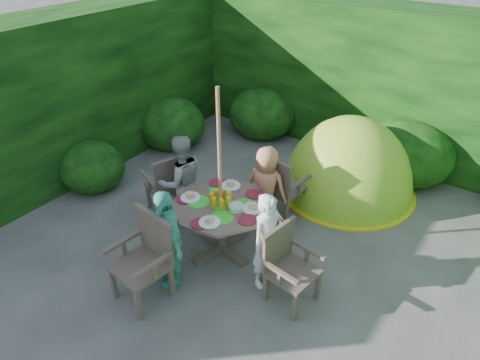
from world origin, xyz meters
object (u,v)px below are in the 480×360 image
Objects in this scene: garden_chair_left at (169,184)px; child_back at (266,187)px; patio_table at (221,211)px; parasol_pole at (220,177)px; garden_chair_front at (146,257)px; garden_chair_right at (288,265)px; garden_chair_back at (281,186)px; child_right at (268,242)px; child_front at (167,238)px; child_left at (182,181)px; dome_tent at (345,190)px.

child_back is (1.23, 0.59, 0.10)m from garden_chair_left.
parasol_pole reaches higher than patio_table.
parasol_pole is at bearing 100.68° from garden_chair_left.
parasol_pole reaches higher than garden_chair_front.
child_back is at bearing 50.72° from garden_chair_right.
patio_table is at bearing 86.59° from garden_chair_right.
garden_chair_back is 0.93× the size of garden_chair_front.
garden_chair_right is 0.73× the size of child_right.
garden_chair_front is (-1.30, -0.86, 0.05)m from garden_chair_right.
child_back reaches higher than garden_chair_left.
garden_chair_left reaches higher than patio_table.
patio_table is 1.11m from garden_chair_left.
garden_chair_back reaches higher than patio_table.
child_front is (-1.23, -0.57, 0.16)m from garden_chair_right.
patio_table is 0.80m from child_back.
parasol_pole is at bearing 94.25° from child_right.
patio_table is 1.09× the size of child_left.
parasol_pole is at bearing 106.17° from child_left.
dome_tent is at bearing 80.26° from garden_chair_front.
garden_chair_back is 0.37× the size of dome_tent.
parasol_pole is at bearing -178.19° from patio_table.
child_back reaches higher than garden_chair_front.
child_left is (-1.87, 0.37, 0.19)m from garden_chair_right.
child_left is (-0.57, 1.22, 0.14)m from garden_chair_front.
parasol_pole reaches higher than child_front.
child_front reaches higher than child_right.
garden_chair_right is at bearing 129.90° from garden_chair_back.
child_right is at bearing 106.17° from child_left.
dome_tent is (0.52, 1.14, -0.49)m from garden_chair_back.
patio_table is 1.47× the size of garden_chair_front.
dome_tent reaches higher than garden_chair_front.
child_front is (-0.94, -0.63, 0.02)m from child_right.
parasol_pole is at bearing 86.64° from garden_chair_right.
child_left is 0.54× the size of dome_tent.
garden_chair_left is at bearing 130.78° from garden_chair_front.
child_left is at bearing 148.67° from child_front.
patio_table is 1.19× the size of child_right.
parasol_pole reaches higher than child_right.
patio_table is at bearing 1.81° from parasol_pole.
garden_chair_right is 1.37m from child_front.
child_left is (-1.57, 0.31, 0.05)m from child_right.
child_back is at bearing 151.17° from child_left.
parasol_pole is 0.93m from child_front.
patio_table is 1.64× the size of garden_chair_right.
child_front reaches higher than patio_table.
garden_chair_left is at bearing 18.67° from child_back.
child_back is (0.15, 0.79, -0.51)m from parasol_pole.
garden_chair_right is 0.70× the size of child_front.
garden_chair_back is at bearing 41.63° from garden_chair_right.
child_back is (-0.63, 0.94, -0.02)m from child_right.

